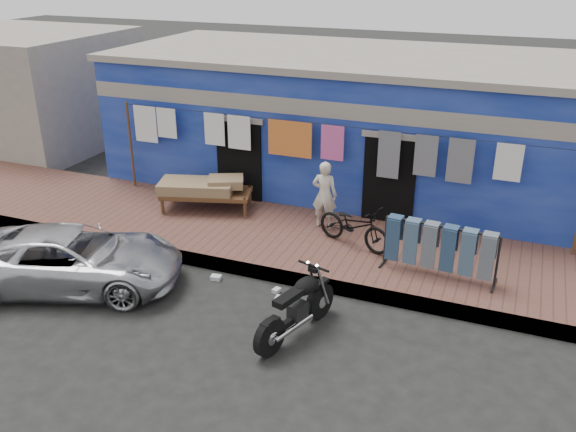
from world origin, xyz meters
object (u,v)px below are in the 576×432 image
(car, at_px, (72,258))
(seated_person, at_px, (325,195))
(bicycle, at_px, (354,221))
(motorcycle, at_px, (296,306))
(charpoy, at_px, (207,194))
(jeans_rack, at_px, (439,249))

(car, relative_size, seated_person, 2.75)
(bicycle, distance_m, motorcycle, 2.95)
(bicycle, bearing_deg, seated_person, 72.61)
(charpoy, height_order, jeans_rack, jeans_rack)
(seated_person, distance_m, bicycle, 1.06)
(bicycle, bearing_deg, motorcycle, -162.04)
(motorcycle, height_order, jeans_rack, jeans_rack)
(car, distance_m, jeans_rack, 6.56)
(car, relative_size, bicycle, 2.44)
(car, height_order, charpoy, car)
(motorcycle, relative_size, jeans_rack, 0.82)
(motorcycle, relative_size, charpoy, 0.76)
(charpoy, distance_m, jeans_rack, 5.45)
(motorcycle, bearing_deg, charpoy, 150.95)
(bicycle, bearing_deg, jeans_rack, -88.61)
(bicycle, height_order, motorcycle, bicycle)
(seated_person, xyz_separation_m, jeans_rack, (2.56, -1.19, -0.22))
(bicycle, height_order, jeans_rack, bicycle)
(car, height_order, motorcycle, car)
(motorcycle, xyz_separation_m, charpoy, (-3.51, 3.52, 0.07))
(seated_person, bearing_deg, motorcycle, 99.74)
(car, relative_size, motorcycle, 2.29)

